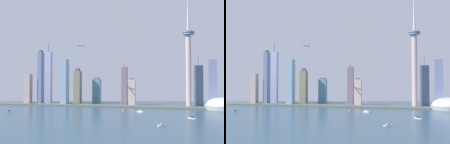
# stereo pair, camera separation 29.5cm
# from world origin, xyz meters

# --- Properties ---
(ground_plane) EXTENTS (6000.00, 6000.00, 0.00)m
(ground_plane) POSITION_xyz_m (0.00, 0.00, 0.00)
(ground_plane) COLOR #365669
(waterfront_pier) EXTENTS (802.68, 52.53, 3.91)m
(waterfront_pier) POSITION_xyz_m (0.00, 437.12, 1.95)
(waterfront_pier) COLOR #5E6458
(waterfront_pier) RESTS_ON ground
(observation_tower) EXTENTS (36.15, 36.15, 348.08)m
(observation_tower) POSITION_xyz_m (251.81, 458.94, 154.68)
(observation_tower) COLOR beige
(observation_tower) RESTS_ON ground
(stadium_dome) EXTENTS (93.23, 93.23, 41.86)m
(stadium_dome) POSITION_xyz_m (338.44, 425.20, 9.94)
(stadium_dome) COLOR #9BA296
(stadium_dome) RESTS_ON ground
(skyscraper_0) EXTENTS (26.55, 21.22, 88.01)m
(skyscraper_0) POSITION_xyz_m (-52.68, 547.30, 42.26)
(skyscraper_0) COLOR #5D90A8
(skyscraper_0) RESTS_ON ground
(skyscraper_1) EXTENTS (26.07, 23.93, 153.73)m
(skyscraper_1) POSITION_xyz_m (281.99, 494.32, 61.95)
(skyscraper_1) COLOR slate
(skyscraper_1) RESTS_ON ground
(skyscraper_2) EXTENTS (20.88, 15.37, 86.21)m
(skyscraper_2) POSITION_xyz_m (84.25, 466.07, 41.51)
(skyscraper_2) COLOR beige
(skyscraper_2) RESTS_ON ground
(skyscraper_3) EXTENTS (20.07, 18.94, 100.56)m
(skyscraper_3) POSITION_xyz_m (-259.34, 448.10, 50.28)
(skyscraper_3) COLOR #BAA09A
(skyscraper_3) RESTS_ON ground
(skyscraper_4) EXTENTS (22.31, 14.30, 139.25)m
(skyscraper_4) POSITION_xyz_m (318.24, 459.93, 69.62)
(skyscraper_4) COLOR #737BAB
(skyscraper_4) RESTS_ON ground
(skyscraper_5) EXTENTS (22.31, 22.77, 119.54)m
(skyscraper_5) POSITION_xyz_m (-107.42, 504.49, 56.80)
(skyscraper_5) COLOR gray
(skyscraper_5) RESTS_ON ground
(skyscraper_6) EXTENTS (18.74, 13.42, 133.40)m
(skyscraper_6) POSITION_xyz_m (56.43, 489.81, 60.74)
(skyscraper_6) COLOR slate
(skyscraper_6) RESTS_ON ground
(skyscraper_7) EXTENTS (20.06, 25.96, 146.02)m
(skyscraper_7) POSITION_xyz_m (-130.23, 447.58, 73.01)
(skyscraper_7) COLOR #89AAC6
(skyscraper_7) RESTS_ON ground
(skyscraper_8) EXTENTS (14.01, 22.30, 179.17)m
(skyscraper_8) POSITION_xyz_m (-223.21, 464.73, 87.35)
(skyscraper_8) COLOR #6B7DA5
(skyscraper_8) RESTS_ON ground
(skyscraper_9) EXTENTS (25.76, 12.80, 208.31)m
(skyscraper_9) POSITION_xyz_m (-221.81, 515.24, 89.53)
(skyscraper_9) COLOR #AAADD5
(skyscraper_9) RESTS_ON ground
(skyscraper_10) EXTENTS (13.84, 23.24, 129.91)m
(skyscraper_10) POSITION_xyz_m (-166.54, 545.54, 64.96)
(skyscraper_10) COLOR #A0B5AD
(skyscraper_10) RESTS_ON ground
(boat_0) EXTENTS (13.02, 10.95, 10.54)m
(boat_0) POSITION_xyz_m (-193.71, 249.69, 1.48)
(boat_0) COLOR white
(boat_0) RESTS_ON ground
(boat_1) EXTENTS (7.54, 8.94, 4.06)m
(boat_1) POSITION_xyz_m (84.26, 329.73, 1.54)
(boat_1) COLOR beige
(boat_1) RESTS_ON ground
(boat_2) EXTENTS (16.72, 16.34, 4.53)m
(boat_2) POSITION_xyz_m (245.57, 229.73, 1.62)
(boat_2) COLOR beige
(boat_2) RESTS_ON ground
(boat_3) EXTENTS (16.56, 13.64, 4.95)m
(boat_3) POSITION_xyz_m (189.20, 125.20, 1.78)
(boat_3) COLOR beige
(boat_3) RESTS_ON ground
(boat_4) EXTENTS (16.94, 9.04, 4.75)m
(boat_4) POSITION_xyz_m (127.79, 313.39, 1.73)
(boat_4) COLOR white
(boat_4) RESTS_ON ground
(channel_buoy_0) EXTENTS (1.17, 1.17, 2.85)m
(channel_buoy_0) POSITION_xyz_m (194.74, 268.88, 1.42)
(channel_buoy_0) COLOR yellow
(channel_buoy_0) RESTS_ON ground
(airplane) EXTENTS (33.64, 34.49, 8.55)m
(airplane) POSITION_xyz_m (-51.29, 371.72, 178.09)
(airplane) COLOR white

